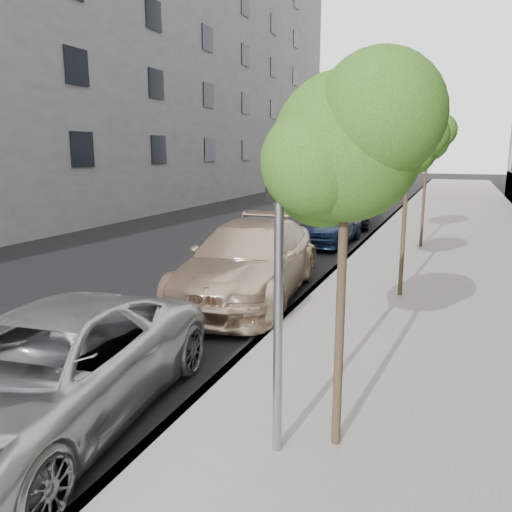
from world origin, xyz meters
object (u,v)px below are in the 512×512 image
Objects in this scene: signal_pole at (279,270)px; minivan at (46,372)px; tree_far at (429,140)px; sedan_black at (355,212)px; sedan_blue at (330,224)px; tree_mid at (410,149)px; tree_near at (349,146)px; sedan_rear at (361,200)px; suv at (250,260)px.

signal_pole reaches higher than minivan.
sedan_black is at bearing 124.06° from tree_far.
sedan_black is (0.00, 4.85, -0.09)m from sedan_blue.
tree_far reaches higher than tree_mid.
signal_pole is 18.56m from sedan_black.
tree_near is at bearing -90.00° from tree_mid.
sedan_rear is at bearing 99.80° from tree_near.
tree_near is 6.50m from tree_mid.
tree_mid is at bearing 84.59° from signal_pole.
signal_pole is at bearing -148.18° from tree_near.
suv reaches higher than sedan_rear.
suv is 7.55m from sedan_blue.
tree_mid reaches higher than signal_pole.
minivan is at bearing -115.85° from tree_mid.
tree_far is 8.72m from suv.
sedan_black is at bearing 106.24° from tree_mid.
tree_mid is 12.22m from sedan_black.
suv reaches higher than sedan_blue.
signal_pole is at bearing -89.65° from sedan_black.
sedan_rear is at bearing 103.45° from tree_mid.
minivan is 1.08× the size of sedan_rear.
signal_pole is at bearing -77.37° from sedan_blue.
sedan_rear is (-0.71, 5.47, 0.04)m from sedan_black.
sedan_blue is (-3.33, 0.07, -3.03)m from tree_far.
sedan_rear is (-0.63, 17.87, -0.18)m from suv.
tree_near is 1.27× the size of signal_pole.
sedan_blue is (-3.33, 6.57, -2.72)m from tree_mid.
tree_mid is 7.02m from signal_pole.
suv is at bearing -98.47° from sedan_black.
signal_pole is 3.29m from minivan.
suv is at bearing 115.06° from signal_pole.
suv is (-2.80, 5.90, -1.32)m from signal_pole.
sedan_rear is (-3.43, 23.77, -1.50)m from signal_pole.
tree_mid reaches higher than sedan_blue.
sedan_blue reaches higher than sedan_rear.
sedan_blue is at bearing 116.87° from tree_mid.
minivan is at bearing -167.59° from tree_near.
tree_near is 0.94× the size of tree_far.
tree_far is 13.49m from signal_pole.
tree_near is at bearing 5.98° from minivan.
tree_near is 0.80× the size of minivan.
tree_far is 0.74× the size of suv.
tree_mid reaches higher than sedan_rear.
signal_pole reaches higher than sedan_black.
tree_mid is 6.51m from tree_far.
suv is at bearing -114.50° from tree_far.
sedan_blue is (-2.72, 13.45, -1.45)m from signal_pole.
tree_mid is 7.85m from sedan_blue.
sedan_rear is at bearing 89.33° from sedan_black.
tree_near is 6.98m from suv.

